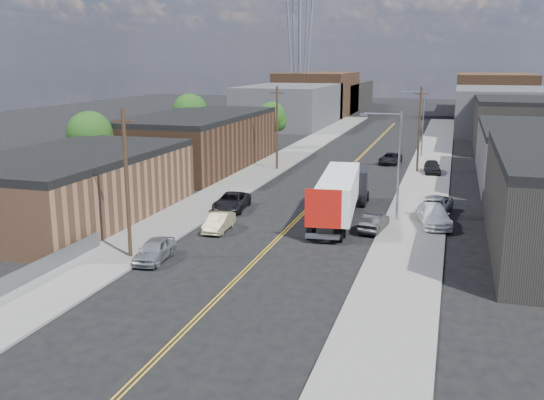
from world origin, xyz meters
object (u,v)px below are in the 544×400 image
Objects in this scene: car_left_a at (155,250)px; car_ahead_truck at (390,158)px; car_left_c at (232,202)px; car_right_lot_a at (436,205)px; car_right_lot_c at (432,167)px; car_left_b at (219,222)px; car_right_oncoming at (374,222)px; semi_truck at (342,191)px; car_right_lot_b at (434,215)px.

car_left_a is 0.89× the size of car_ahead_truck.
car_right_lot_a is at bearing 5.39° from car_left_c.
car_ahead_truck is at bearing 126.43° from car_right_lot_c.
car_right_oncoming is at bearing 13.23° from car_left_b.
car_left_b is 33.05m from car_right_lot_c.
semi_truck is at bearing -38.29° from car_right_oncoming.
car_right_lot_c reaches higher than car_left_b.
car_right_oncoming is at bearing -79.84° from car_ahead_truck.
car_left_c is 28.15m from car_right_lot_c.
car_left_a is 0.79× the size of car_right_lot_b.
car_left_a reaches higher than car_right_oncoming.
car_right_oncoming is (13.00, -3.19, -0.05)m from car_left_c.
car_left_a is at bearing -152.48° from car_right_lot_b.
car_right_lot_b reaches higher than car_right_lot_c.
car_right_oncoming is at bearing -51.19° from semi_truck.
car_right_lot_a is (7.52, 3.47, -1.45)m from semi_truck.
car_left_b is at bearing -148.18° from semi_truck.
car_left_b is at bearing 75.22° from car_left_a.
car_left_b reaches higher than car_ahead_truck.
car_ahead_truck is (10.90, 43.45, -0.06)m from car_left_a.
car_right_lot_a is at bearing 18.96° from semi_truck.
car_left_b is 0.99× the size of car_right_oncoming.
car_left_b is (-8.48, -6.53, -1.61)m from semi_truck.
car_left_c is (0.00, 14.56, 0.02)m from car_left_a.
car_left_a is 25.04m from car_right_lot_a.
semi_truck reaches higher than car_left_b.
car_right_lot_b is at bearing -7.64° from car_left_c.
car_ahead_truck is at bearing 112.54° from car_right_lot_a.
car_right_lot_b is 1.26× the size of car_right_lot_c.
car_left_c reaches higher than car_left_b.
car_left_b is 36.70m from car_ahead_truck.
car_right_lot_b is at bearing 33.96° from car_left_a.
car_left_b is at bearing -98.59° from car_ahead_truck.
car_left_b is (1.40, 8.00, -0.05)m from car_left_a.
car_right_lot_a is 26.27m from car_ahead_truck.
car_right_lot_b is 30.16m from car_ahead_truck.
car_ahead_truck is (9.50, 35.45, -0.01)m from car_left_b.
car_right_lot_b is (16.00, 6.00, 0.26)m from car_left_b.
semi_truck reaches higher than car_right_lot_a.
car_right_lot_c reaches higher than car_right_oncoming.
car_left_b is 0.76× the size of car_right_lot_b.
car_left_c is at bearing 166.85° from car_right_lot_b.
car_right_oncoming is (11.60, 3.37, 0.01)m from car_left_b.
car_right_lot_a is at bearing -69.26° from car_ahead_truck.
car_right_lot_c is at bearing 48.72° from car_left_c.
car_right_lot_a is (17.40, 3.44, 0.10)m from car_left_c.
car_ahead_truck is (1.02, 28.92, -1.62)m from semi_truck.
car_left_a is 40.89m from car_right_lot_c.
car_left_a is 0.85× the size of car_right_lot_a.
car_left_c is 1.07× the size of car_right_lot_a.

